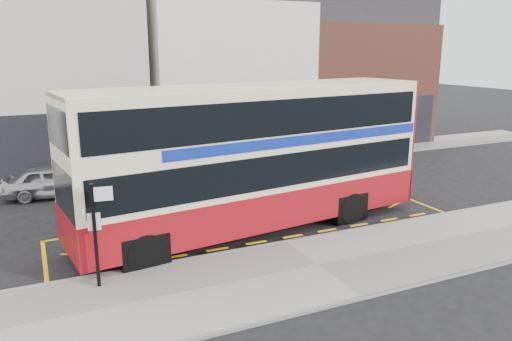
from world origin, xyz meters
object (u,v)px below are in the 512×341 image
bus_stop_post (97,225)px  car_grey (205,159)px  double_decker_bus (256,156)px  car_silver (54,181)px  car_white (298,153)px  street_tree_right (308,91)px

bus_stop_post → car_grey: bus_stop_post is taller
double_decker_bus → bus_stop_post: double_decker_bus is taller
double_decker_bus → car_grey: size_ratio=2.71×
bus_stop_post → car_silver: bus_stop_post is taller
bus_stop_post → car_grey: (6.39, 10.54, -1.03)m
double_decker_bus → bus_stop_post: bearing=-162.8°
double_decker_bus → car_grey: double_decker_bus is taller
double_decker_bus → car_white: 10.20m
car_white → street_tree_right: (1.99, 2.49, 3.01)m
double_decker_bus → car_silver: size_ratio=3.19×
car_silver → street_tree_right: (14.18, 3.47, 2.99)m
bus_stop_post → street_tree_right: size_ratio=0.50×
car_grey → car_white: car_grey is taller
car_silver → street_tree_right: 14.90m
street_tree_right → bus_stop_post: bearing=-136.4°
car_grey → street_tree_right: 8.12m
bus_stop_post → car_grey: bearing=66.2°
bus_stop_post → car_white: size_ratio=0.60×
car_silver → car_grey: 7.06m
car_grey → car_white: (5.20, -0.10, -0.11)m
car_silver → car_white: 12.22m
car_white → bus_stop_post: bearing=147.2°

